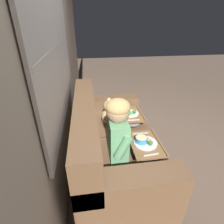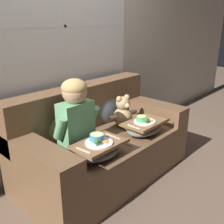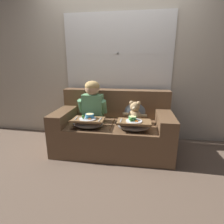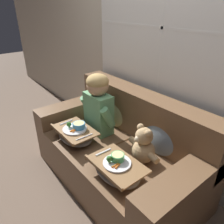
{
  "view_description": "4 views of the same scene",
  "coord_description": "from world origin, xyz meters",
  "px_view_note": "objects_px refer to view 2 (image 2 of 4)",
  "views": [
    {
      "loc": [
        -1.61,
        0.28,
        1.61
      ],
      "look_at": [
        0.1,
        0.03,
        0.7
      ],
      "focal_mm": 28.0,
      "sensor_mm": 36.0,
      "label": 1
    },
    {
      "loc": [
        -1.63,
        -1.6,
        1.49
      ],
      "look_at": [
        0.07,
        -0.03,
        0.66
      ],
      "focal_mm": 42.0,
      "sensor_mm": 36.0,
      "label": 2
    },
    {
      "loc": [
        0.35,
        -2.41,
        1.28
      ],
      "look_at": [
        -0.01,
        -0.06,
        0.61
      ],
      "focal_mm": 28.0,
      "sensor_mm": 36.0,
      "label": 3
    },
    {
      "loc": [
        1.28,
        -1.07,
        1.62
      ],
      "look_at": [
        -0.07,
        0.01,
        0.74
      ],
      "focal_mm": 35.0,
      "sensor_mm": 36.0,
      "label": 4
    }
  ],
  "objects_px": {
    "couch": "(100,144)",
    "lap_tray_child": "(99,149)",
    "throw_pillow_behind_child": "(61,121)",
    "throw_pillow_behind_teddy": "(108,105)",
    "lap_tray_teddy": "(144,127)",
    "child_figure": "(75,110)",
    "teddy_bear": "(123,113)"
  },
  "relations": [
    {
      "from": "lap_tray_child",
      "to": "throw_pillow_behind_child",
      "type": "bearing_deg",
      "value": 90.06
    },
    {
      "from": "couch",
      "to": "throw_pillow_behind_teddy",
      "type": "bearing_deg",
      "value": 31.52
    },
    {
      "from": "throw_pillow_behind_child",
      "to": "lap_tray_teddy",
      "type": "bearing_deg",
      "value": -38.59
    },
    {
      "from": "teddy_bear",
      "to": "lap_tray_teddy",
      "type": "height_order",
      "value": "teddy_bear"
    },
    {
      "from": "couch",
      "to": "lap_tray_child",
      "type": "height_order",
      "value": "couch"
    },
    {
      "from": "throw_pillow_behind_teddy",
      "to": "lap_tray_teddy",
      "type": "distance_m",
      "value": 0.51
    },
    {
      "from": "throw_pillow_behind_child",
      "to": "teddy_bear",
      "type": "height_order",
      "value": "throw_pillow_behind_child"
    },
    {
      "from": "lap_tray_child",
      "to": "throw_pillow_behind_teddy",
      "type": "bearing_deg",
      "value": 38.48
    },
    {
      "from": "throw_pillow_behind_child",
      "to": "lap_tray_child",
      "type": "xyz_separation_m",
      "value": [
        0.0,
        -0.49,
        -0.11
      ]
    },
    {
      "from": "child_figure",
      "to": "lap_tray_child",
      "type": "xyz_separation_m",
      "value": [
        0.0,
        -0.28,
        -0.26
      ]
    },
    {
      "from": "throw_pillow_behind_child",
      "to": "child_figure",
      "type": "distance_m",
      "value": 0.27
    },
    {
      "from": "throw_pillow_behind_teddy",
      "to": "teddy_bear",
      "type": "xyz_separation_m",
      "value": [
        -0.0,
        -0.22,
        -0.04
      ]
    },
    {
      "from": "couch",
      "to": "lap_tray_child",
      "type": "distance_m",
      "value": 0.47
    },
    {
      "from": "throw_pillow_behind_teddy",
      "to": "lap_tray_teddy",
      "type": "height_order",
      "value": "throw_pillow_behind_teddy"
    },
    {
      "from": "throw_pillow_behind_child",
      "to": "child_figure",
      "type": "height_order",
      "value": "child_figure"
    },
    {
      "from": "throw_pillow_behind_teddy",
      "to": "lap_tray_child",
      "type": "xyz_separation_m",
      "value": [
        -0.62,
        -0.49,
        -0.11
      ]
    },
    {
      "from": "throw_pillow_behind_child",
      "to": "teddy_bear",
      "type": "bearing_deg",
      "value": -19.6
    },
    {
      "from": "couch",
      "to": "lap_tray_child",
      "type": "xyz_separation_m",
      "value": [
        -0.31,
        -0.3,
        0.18
      ]
    },
    {
      "from": "child_figure",
      "to": "lap_tray_child",
      "type": "height_order",
      "value": "child_figure"
    },
    {
      "from": "couch",
      "to": "lap_tray_child",
      "type": "bearing_deg",
      "value": -135.67
    },
    {
      "from": "child_figure",
      "to": "throw_pillow_behind_teddy",
      "type": "bearing_deg",
      "value": 19.3
    },
    {
      "from": "throw_pillow_behind_teddy",
      "to": "lap_tray_child",
      "type": "height_order",
      "value": "throw_pillow_behind_teddy"
    },
    {
      "from": "throw_pillow_behind_child",
      "to": "couch",
      "type": "bearing_deg",
      "value": -31.52
    },
    {
      "from": "lap_tray_child",
      "to": "lap_tray_teddy",
      "type": "relative_size",
      "value": 0.98
    },
    {
      "from": "lap_tray_teddy",
      "to": "teddy_bear",
      "type": "bearing_deg",
      "value": 89.91
    },
    {
      "from": "teddy_bear",
      "to": "couch",
      "type": "bearing_deg",
      "value": 174.39
    },
    {
      "from": "lap_tray_child",
      "to": "lap_tray_teddy",
      "type": "height_order",
      "value": "same"
    },
    {
      "from": "throw_pillow_behind_child",
      "to": "lap_tray_child",
      "type": "height_order",
      "value": "throw_pillow_behind_child"
    },
    {
      "from": "throw_pillow_behind_child",
      "to": "child_figure",
      "type": "relative_size",
      "value": 0.64
    },
    {
      "from": "teddy_bear",
      "to": "throw_pillow_behind_child",
      "type": "bearing_deg",
      "value": 160.4
    },
    {
      "from": "couch",
      "to": "lap_tray_teddy",
      "type": "distance_m",
      "value": 0.47
    },
    {
      "from": "throw_pillow_behind_teddy",
      "to": "lap_tray_teddy",
      "type": "relative_size",
      "value": 0.9
    }
  ]
}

